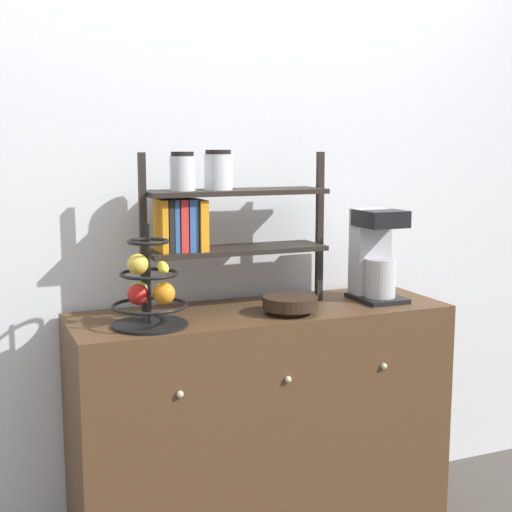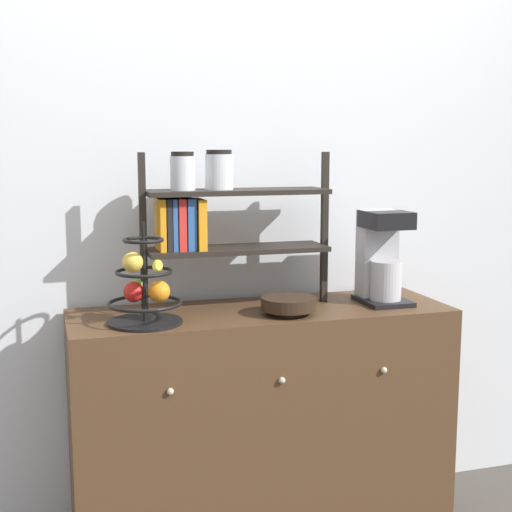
# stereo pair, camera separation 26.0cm
# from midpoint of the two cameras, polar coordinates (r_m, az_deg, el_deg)

# --- Properties ---
(wall_back) EXTENTS (7.00, 0.05, 2.60)m
(wall_back) POSITION_cam_midpoint_polar(r_m,az_deg,el_deg) (2.84, 1.46, 4.77)
(wall_back) COLOR silver
(wall_back) RESTS_ON ground_plane
(sideboard) EXTENTS (1.41, 0.47, 0.90)m
(sideboard) POSITION_cam_midpoint_polar(r_m,az_deg,el_deg) (2.78, 3.21, -13.38)
(sideboard) COLOR #4C331E
(sideboard) RESTS_ON ground_plane
(coffee_maker) EXTENTS (0.17, 0.22, 0.36)m
(coffee_maker) POSITION_cam_midpoint_polar(r_m,az_deg,el_deg) (2.81, 12.63, -0.05)
(coffee_maker) COLOR black
(coffee_maker) RESTS_ON sideboard
(fruit_stand) EXTENTS (0.26, 0.26, 0.35)m
(fruit_stand) POSITION_cam_midpoint_polar(r_m,az_deg,el_deg) (2.43, -5.95, -2.71)
(fruit_stand) COLOR black
(fruit_stand) RESTS_ON sideboard
(wooden_bowl) EXTENTS (0.20, 0.20, 0.06)m
(wooden_bowl) POSITION_cam_midpoint_polar(r_m,az_deg,el_deg) (2.57, 5.53, -3.89)
(wooden_bowl) COLOR black
(wooden_bowl) RESTS_ON sideboard
(shelf_hutch) EXTENTS (0.72, 0.20, 0.59)m
(shelf_hutch) POSITION_cam_midpoint_polar(r_m,az_deg,el_deg) (2.60, -0.66, 3.57)
(shelf_hutch) COLOR black
(shelf_hutch) RESTS_ON sideboard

